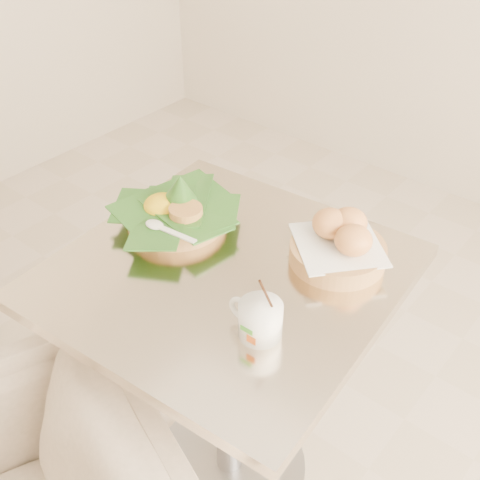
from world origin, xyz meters
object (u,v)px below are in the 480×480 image
Objects in this scene: cafe_table at (227,340)px; coffee_mug at (259,319)px; rice_basket at (176,209)px; bread_basket at (340,243)px.

coffee_mug is at bearing -31.22° from cafe_table.
rice_basket is (-0.21, 0.06, 0.26)m from cafe_table.
coffee_mug is at bearing -89.01° from bread_basket.
rice_basket is 2.02× the size of coffee_mug.
coffee_mug is at bearing -23.35° from rice_basket.
cafe_table is 0.34m from rice_basket.
cafe_table is 5.14× the size of coffee_mug.
rice_basket is 0.41m from coffee_mug.
bread_basket is (0.38, 0.13, 0.00)m from rice_basket.
rice_basket reaches higher than coffee_mug.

